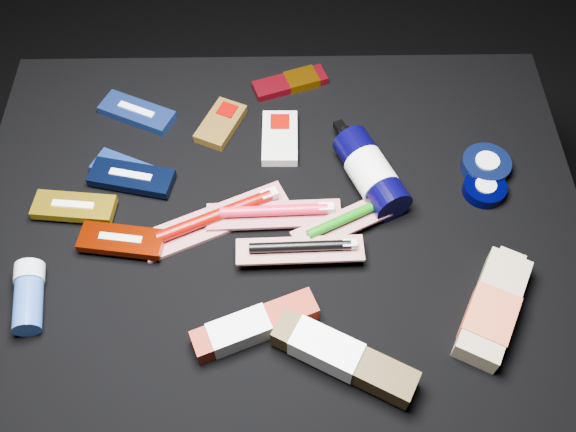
{
  "coord_description": "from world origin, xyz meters",
  "views": [
    {
      "loc": [
        0.01,
        -0.54,
        1.25
      ],
      "look_at": [
        0.01,
        0.01,
        0.42
      ],
      "focal_mm": 40.0,
      "sensor_mm": 36.0,
      "label": 1
    }
  ],
  "objects_px": {
    "lotion_bottle": "(371,173)",
    "toothpaste_carton_red": "(250,328)",
    "deodorant_stick": "(29,296)",
    "bodywash_bottle": "(492,310)"
  },
  "relations": [
    {
      "from": "bodywash_bottle",
      "to": "deodorant_stick",
      "type": "xyz_separation_m",
      "value": [
        -0.67,
        0.03,
        0.0
      ]
    },
    {
      "from": "bodywash_bottle",
      "to": "toothpaste_carton_red",
      "type": "bearing_deg",
      "value": -149.08
    },
    {
      "from": "toothpaste_carton_red",
      "to": "deodorant_stick",
      "type": "bearing_deg",
      "value": 149.16
    },
    {
      "from": "lotion_bottle",
      "to": "deodorant_stick",
      "type": "height_order",
      "value": "lotion_bottle"
    },
    {
      "from": "deodorant_stick",
      "to": "toothpaste_carton_red",
      "type": "relative_size",
      "value": 0.6
    },
    {
      "from": "bodywash_bottle",
      "to": "toothpaste_carton_red",
      "type": "distance_m",
      "value": 0.35
    },
    {
      "from": "bodywash_bottle",
      "to": "deodorant_stick",
      "type": "height_order",
      "value": "deodorant_stick"
    },
    {
      "from": "lotion_bottle",
      "to": "toothpaste_carton_red",
      "type": "distance_m",
      "value": 0.32
    },
    {
      "from": "deodorant_stick",
      "to": "toothpaste_carton_red",
      "type": "distance_m",
      "value": 0.32
    },
    {
      "from": "deodorant_stick",
      "to": "bodywash_bottle",
      "type": "bearing_deg",
      "value": -11.66
    }
  ]
}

